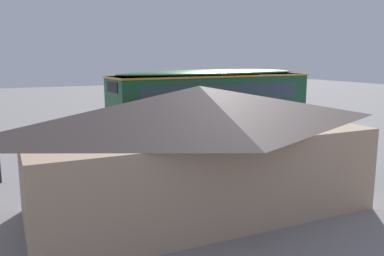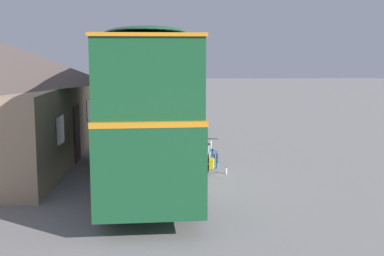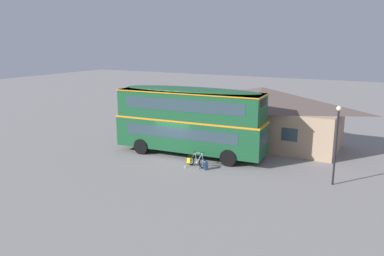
{
  "view_description": "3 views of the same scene",
  "coord_description": "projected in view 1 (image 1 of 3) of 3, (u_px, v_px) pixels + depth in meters",
  "views": [
    {
      "loc": [
        10.02,
        18.31,
        5.37
      ],
      "look_at": [
        0.84,
        -1.24,
        1.57
      ],
      "focal_mm": 37.65,
      "sensor_mm": 36.0,
      "label": 1
    },
    {
      "loc": [
        -15.55,
        -0.2,
        4.18
      ],
      "look_at": [
        2.05,
        -0.75,
        1.53
      ],
      "focal_mm": 49.21,
      "sensor_mm": 36.0,
      "label": 2
    },
    {
      "loc": [
        13.2,
        -22.05,
        7.91
      ],
      "look_at": [
        1.33,
        -0.21,
        2.22
      ],
      "focal_mm": 35.99,
      "sensor_mm": 36.0,
      "label": 3
    }
  ],
  "objects": [
    {
      "name": "double_decker_bus",
      "position": [
        212.0,
        113.0,
        20.07
      ],
      "size": [
        10.7,
        3.26,
        4.79
      ],
      "color": "black",
      "rests_on": "ground"
    },
    {
      "name": "water_bottle_blue_sports",
      "position": [
        159.0,
        156.0,
        21.83
      ],
      "size": [
        0.08,
        0.08,
        0.23
      ],
      "color": "#338CBF",
      "rests_on": "ground"
    },
    {
      "name": "backpack_on_ground",
      "position": [
        153.0,
        154.0,
        21.52
      ],
      "size": [
        0.37,
        0.36,
        0.57
      ],
      "color": "#2D4C7A",
      "rests_on": "ground"
    },
    {
      "name": "ground_plane",
      "position": [
        216.0,
        159.0,
        21.45
      ],
      "size": [
        120.0,
        120.0,
        0.0
      ],
      "primitive_type": "plane",
      "color": "gray"
    },
    {
      "name": "water_bottle_clear_plastic",
      "position": [
        172.0,
        153.0,
        22.39
      ],
      "size": [
        0.07,
        0.07,
        0.24
      ],
      "color": "silver",
      "rests_on": "ground"
    },
    {
      "name": "pub_building",
      "position": [
        199.0,
        148.0,
        13.97
      ],
      "size": [
        11.87,
        5.52,
        4.42
      ],
      "color": "tan",
      "rests_on": "ground"
    },
    {
      "name": "touring_bicycle",
      "position": [
        168.0,
        151.0,
        21.68
      ],
      "size": [
        1.7,
        0.55,
        1.05
      ],
      "color": "black",
      "rests_on": "ground"
    }
  ]
}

